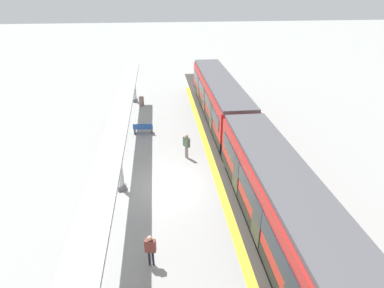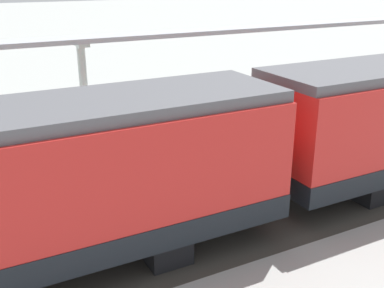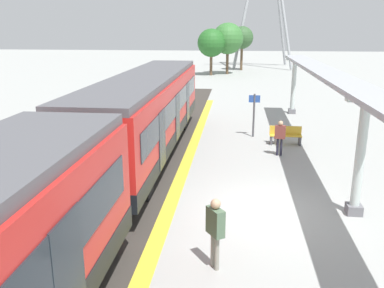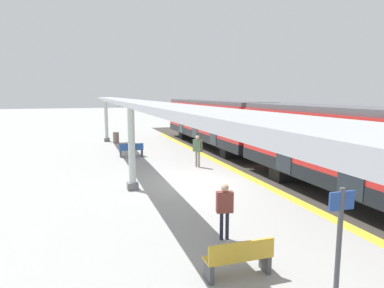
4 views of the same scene
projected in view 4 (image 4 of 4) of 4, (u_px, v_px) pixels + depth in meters
ground_plane at (193, 184)px, 14.98m from camera, size 176.00×176.00×0.00m
tactile_edge_strip at (252, 179)px, 15.86m from camera, size 0.46×38.99×0.01m
trackbed at (286, 176)px, 16.41m from camera, size 3.20×50.99×0.01m
train_near_carriage at (211, 122)px, 25.63m from camera, size 2.65×15.00×3.48m
train_far_carriage at (384, 159)px, 10.96m from camera, size 2.65×15.00×3.48m
canopy_pillar_nearest at (106, 120)px, 28.13m from camera, size 1.10×0.44×3.53m
canopy_pillar_second at (132, 147)px, 13.82m from camera, size 1.10×0.44×3.53m
canopy_beam at (130, 102)px, 13.65m from camera, size 1.20×30.99×0.16m
bench_near_end at (131, 150)px, 21.40m from camera, size 1.52×0.50×0.86m
bench_mid_platform at (239, 258)px, 7.26m from camera, size 1.50×0.45×0.86m
trash_bin at (116, 138)px, 27.40m from camera, size 0.48×0.48×0.87m
platform_info_sign at (340, 232)px, 6.42m from camera, size 0.56×0.10×2.20m
passenger_waiting_near_edge at (198, 147)px, 18.26m from camera, size 0.47×0.54×1.73m
passenger_by_the_benches at (225, 205)px, 9.10m from camera, size 0.48×0.28×1.55m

